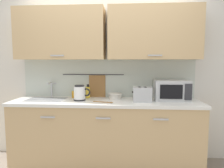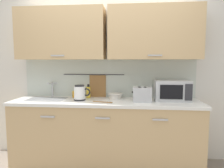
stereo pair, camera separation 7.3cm
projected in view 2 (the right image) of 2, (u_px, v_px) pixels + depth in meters
The scene contains 10 objects.
counter_unit at pixel (105, 132), 2.89m from camera, with size 2.53×0.64×0.90m.
back_wall_assembly at pixel (108, 54), 3.00m from camera, with size 3.70×0.41×2.50m.
sink_faucet at pixel (52, 87), 3.13m from camera, with size 0.09×0.17×0.22m.
microwave at pixel (172, 90), 2.85m from camera, with size 0.46×0.35×0.27m.
electric_kettle at pixel (80, 93), 2.85m from camera, with size 0.23×0.16×0.21m.
dish_soap_bottle at pixel (88, 92), 3.03m from camera, with size 0.06×0.06×0.20m.
mug_near_sink at pixel (75, 94), 3.07m from camera, with size 0.12×0.08×0.09m.
mixing_bowl at pixel (115, 95), 2.98m from camera, with size 0.21×0.21×0.08m.
toaster at pixel (142, 94), 2.75m from camera, with size 0.26×0.17×0.19m.
wooden_spoon at pixel (105, 102), 2.69m from camera, with size 0.27×0.10×0.01m.
Camera 2 is at (0.36, -2.48, 1.43)m, focal length 33.86 mm.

